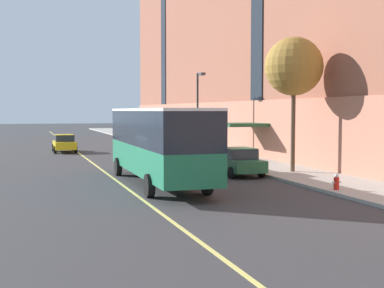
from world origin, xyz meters
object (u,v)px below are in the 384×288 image
(parked_car_green_1, at_px, (237,161))
(taxi_cab, at_px, (64,143))
(parked_car_champagne_0, at_px, (153,142))
(street_tree_mid_block, at_px, (294,67))
(parked_car_white_2, at_px, (190,150))
(street_lamp, at_px, (199,104))
(fire_hydrant, at_px, (336,182))
(city_bus, at_px, (158,141))

(parked_car_green_1, distance_m, taxi_cab, 21.50)
(parked_car_champagne_0, xyz_separation_m, street_tree_mid_block, (3.27, -20.39, 5.32))
(parked_car_white_2, distance_m, street_lamp, 4.92)
(fire_hydrant, bearing_deg, city_bus, 143.65)
(city_bus, relative_size, taxi_cab, 2.91)
(parked_car_green_1, xyz_separation_m, taxi_cab, (-7.99, 19.96, -0.00))
(parked_car_green_1, distance_m, street_tree_mid_block, 6.25)
(street_lamp, xyz_separation_m, fire_hydrant, (-0.10, -19.53, -3.64))
(parked_car_green_1, bearing_deg, street_tree_mid_block, -7.59)
(parked_car_champagne_0, distance_m, parked_car_white_2, 10.98)
(taxi_cab, bearing_deg, street_lamp, -38.82)
(street_lamp, bearing_deg, city_bus, -115.54)
(street_tree_mid_block, bearing_deg, street_lamp, 96.83)
(street_lamp, relative_size, fire_hydrant, 8.94)
(fire_hydrant, bearing_deg, parked_car_green_1, 102.47)
(taxi_cab, xyz_separation_m, street_tree_mid_block, (11.23, -20.39, 5.33))
(parked_car_champagne_0, distance_m, fire_hydrant, 27.40)
(street_tree_mid_block, bearing_deg, city_bus, -167.08)
(parked_car_champagne_0, distance_m, street_lamp, 8.69)
(parked_car_champagne_0, height_order, parked_car_green_1, same)
(parked_car_champagne_0, relative_size, parked_car_white_2, 0.98)
(city_bus, relative_size, parked_car_white_2, 2.66)
(city_bus, height_order, street_lamp, street_lamp)
(city_bus, relative_size, parked_car_green_1, 2.72)
(city_bus, height_order, parked_car_white_2, city_bus)
(parked_car_champagne_0, bearing_deg, fire_hydrant, -86.52)
(taxi_cab, relative_size, street_lamp, 0.66)
(parked_car_white_2, bearing_deg, parked_car_champagne_0, 90.16)
(parked_car_white_2, height_order, taxi_cab, same)
(parked_car_champagne_0, distance_m, taxi_cab, 7.97)
(parked_car_white_2, bearing_deg, city_bus, -114.61)
(parked_car_white_2, bearing_deg, taxi_cab, 126.06)
(city_bus, xyz_separation_m, street_lamp, (6.93, 14.50, 1.97))
(street_tree_mid_block, bearing_deg, parked_car_champagne_0, 99.10)
(parked_car_white_2, height_order, street_lamp, street_lamp)
(parked_car_white_2, xyz_separation_m, street_tree_mid_block, (3.24, -9.41, 5.32))
(taxi_cab, relative_size, fire_hydrant, 5.90)
(city_bus, bearing_deg, parked_car_white_2, 65.39)
(parked_car_white_2, bearing_deg, street_tree_mid_block, -71.02)
(parked_car_white_2, bearing_deg, fire_hydrant, -84.31)
(city_bus, bearing_deg, parked_car_champagne_0, 76.97)
(parked_car_champagne_0, height_order, fire_hydrant, parked_car_champagne_0)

